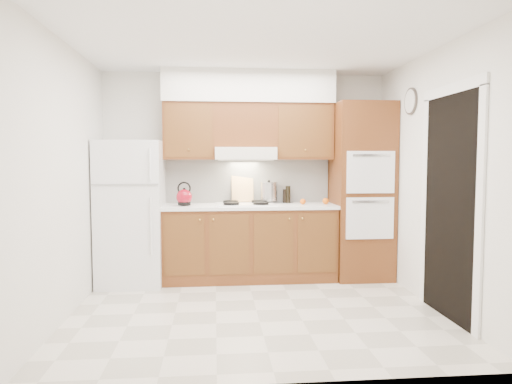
% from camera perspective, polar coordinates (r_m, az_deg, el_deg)
% --- Properties ---
extents(floor, '(3.60, 3.60, 0.00)m').
position_cam_1_polar(floor, '(4.69, 0.05, -14.57)').
color(floor, beige).
rests_on(floor, ground).
extents(ceiling, '(3.60, 3.60, 0.00)m').
position_cam_1_polar(ceiling, '(4.58, 0.05, 18.01)').
color(ceiling, white).
rests_on(ceiling, wall_back).
extents(wall_back, '(3.60, 0.02, 2.60)m').
position_cam_1_polar(wall_back, '(5.94, -1.27, 2.15)').
color(wall_back, white).
rests_on(wall_back, floor).
extents(wall_left, '(0.02, 3.00, 2.60)m').
position_cam_1_polar(wall_left, '(4.64, -22.68, 1.32)').
color(wall_left, white).
rests_on(wall_left, floor).
extents(wall_right, '(0.02, 3.00, 2.60)m').
position_cam_1_polar(wall_right, '(4.95, 21.31, 1.50)').
color(wall_right, white).
rests_on(wall_right, floor).
extents(fridge, '(0.75, 0.72, 1.72)m').
position_cam_1_polar(fridge, '(5.69, -15.30, -2.52)').
color(fridge, white).
rests_on(fridge, floor).
extents(base_cabinets, '(2.11, 0.60, 0.90)m').
position_cam_1_polar(base_cabinets, '(5.73, -0.80, -6.47)').
color(base_cabinets, brown).
rests_on(base_cabinets, floor).
extents(countertop, '(2.13, 0.62, 0.04)m').
position_cam_1_polar(countertop, '(5.66, -0.80, -1.80)').
color(countertop, white).
rests_on(countertop, base_cabinets).
extents(backsplash, '(2.11, 0.03, 0.56)m').
position_cam_1_polar(backsplash, '(5.93, -1.02, 1.37)').
color(backsplash, white).
rests_on(backsplash, countertop).
extents(oven_cabinet, '(0.70, 0.65, 2.20)m').
position_cam_1_polar(oven_cabinet, '(5.91, 13.03, 0.09)').
color(oven_cabinet, brown).
rests_on(oven_cabinet, floor).
extents(upper_cab_left, '(0.63, 0.33, 0.70)m').
position_cam_1_polar(upper_cab_left, '(5.78, -8.32, 7.51)').
color(upper_cab_left, brown).
rests_on(upper_cab_left, wall_back).
extents(upper_cab_right, '(0.73, 0.33, 0.70)m').
position_cam_1_polar(upper_cab_right, '(5.88, 5.86, 7.47)').
color(upper_cab_right, brown).
rests_on(upper_cab_right, wall_back).
extents(range_hood, '(0.75, 0.45, 0.15)m').
position_cam_1_polar(range_hood, '(5.71, -1.38, 4.83)').
color(range_hood, silver).
rests_on(range_hood, wall_back).
extents(upper_cab_over_hood, '(0.75, 0.33, 0.55)m').
position_cam_1_polar(upper_cab_over_hood, '(5.79, -1.42, 8.29)').
color(upper_cab_over_hood, brown).
rests_on(upper_cab_over_hood, range_hood).
extents(soffit, '(2.13, 0.36, 0.40)m').
position_cam_1_polar(soffit, '(5.83, -0.92, 12.96)').
color(soffit, silver).
rests_on(soffit, wall_back).
extents(cooktop, '(0.74, 0.50, 0.01)m').
position_cam_1_polar(cooktop, '(5.67, -1.32, -1.53)').
color(cooktop, white).
rests_on(cooktop, countertop).
extents(doorway, '(0.02, 0.90, 2.10)m').
position_cam_1_polar(doorway, '(4.65, 23.02, -1.78)').
color(doorway, black).
rests_on(doorway, floor).
extents(wall_clock, '(0.02, 0.30, 0.30)m').
position_cam_1_polar(wall_clock, '(5.47, 18.78, 10.69)').
color(wall_clock, '#3F3833').
rests_on(wall_clock, wall_right).
extents(kettle, '(0.22, 0.22, 0.19)m').
position_cam_1_polar(kettle, '(5.59, -8.97, -0.63)').
color(kettle, maroon).
rests_on(kettle, countertop).
extents(cutting_board, '(0.28, 0.10, 0.37)m').
position_cam_1_polar(cutting_board, '(5.89, -1.70, 0.57)').
color(cutting_board, tan).
rests_on(cutting_board, countertop).
extents(stock_pot, '(0.29, 0.29, 0.23)m').
position_cam_1_polar(stock_pot, '(5.88, 1.62, 0.02)').
color(stock_pot, '#B6B6BA').
rests_on(stock_pot, cooktop).
extents(condiment_a, '(0.08, 0.08, 0.22)m').
position_cam_1_polar(condiment_a, '(5.89, 4.02, -0.31)').
color(condiment_a, black).
rests_on(condiment_a, countertop).
extents(condiment_b, '(0.06, 0.06, 0.18)m').
position_cam_1_polar(condiment_b, '(5.91, 3.66, -0.51)').
color(condiment_b, black).
rests_on(condiment_b, countertop).
extents(condiment_c, '(0.07, 0.07, 0.16)m').
position_cam_1_polar(condiment_c, '(5.95, 3.87, -0.56)').
color(condiment_c, black).
rests_on(condiment_c, countertop).
extents(orange_near, '(0.09, 0.09, 0.08)m').
position_cam_1_polar(orange_near, '(5.78, 8.70, -1.13)').
color(orange_near, '#DF540B').
rests_on(orange_near, countertop).
extents(orange_far, '(0.09, 0.09, 0.07)m').
position_cam_1_polar(orange_far, '(5.72, 5.88, -1.20)').
color(orange_far, '#EB5D0C').
rests_on(orange_far, countertop).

